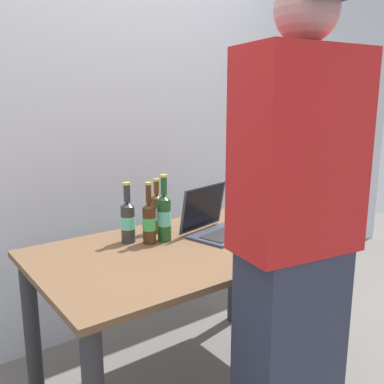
% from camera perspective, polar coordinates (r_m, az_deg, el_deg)
% --- Properties ---
extents(desk, '(1.39, 0.83, 0.75)m').
position_cam_1_polar(desk, '(2.01, -0.74, -10.85)').
color(desk, brown).
rests_on(desk, ground).
extents(laptop, '(0.38, 0.34, 0.24)m').
position_cam_1_polar(laptop, '(2.12, 3.21, -4.21)').
color(laptop, '#383D4C').
rests_on(laptop, desk).
extents(beer_bottle_dark, '(0.06, 0.06, 0.28)m').
position_cam_1_polar(beer_bottle_dark, '(2.14, -4.89, -2.67)').
color(beer_bottle_dark, brown).
rests_on(beer_bottle_dark, desk).
extents(beer_bottle_green, '(0.07, 0.07, 0.32)m').
position_cam_1_polar(beer_bottle_green, '(1.99, -3.82, -3.26)').
color(beer_bottle_green, '#1E5123').
rests_on(beer_bottle_green, desk).
extents(beer_bottle_brown, '(0.07, 0.07, 0.29)m').
position_cam_1_polar(beer_bottle_brown, '(1.99, -8.78, -3.79)').
color(beer_bottle_brown, '#333333').
rests_on(beer_bottle_brown, desk).
extents(beer_bottle_amber, '(0.06, 0.06, 0.29)m').
position_cam_1_polar(beer_bottle_amber, '(1.97, -5.89, -4.00)').
color(beer_bottle_amber, '#472B14').
rests_on(beer_bottle_amber, desk).
extents(person_figure, '(0.42, 0.32, 1.79)m').
position_cam_1_polar(person_figure, '(1.42, 13.71, -8.66)').
color(person_figure, '#2D3347').
rests_on(person_figure, ground).
extents(back_wall, '(6.00, 0.10, 2.60)m').
position_cam_1_polar(back_wall, '(2.55, -11.58, 9.56)').
color(back_wall, silver).
rests_on(back_wall, ground).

